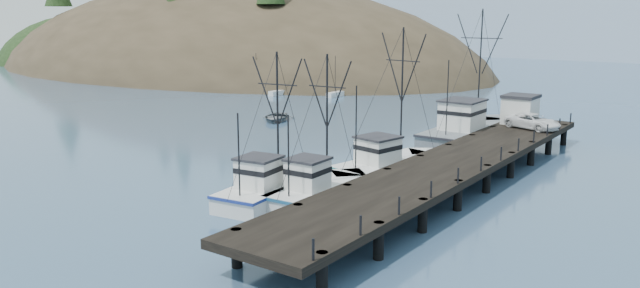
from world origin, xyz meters
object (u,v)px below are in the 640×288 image
object	(u,v)px
trawler_near	(319,190)
pier_shed	(520,109)
pier	(453,164)
work_vessel	(470,132)
pickup_truck	(533,121)
motorboat	(276,121)
trawler_far	(391,165)
trawler_mid	(271,188)

from	to	relation	value
trawler_near	pier_shed	xyz separation A→B (m)	(4.57, 26.68, 2.60)
pier	work_vessel	world-z (taller)	work_vessel
pickup_truck	motorboat	distance (m)	29.65
work_vessel	motorboat	xyz separation A→B (m)	(-23.90, -0.42, -1.23)
motorboat	trawler_far	bearing A→B (deg)	-59.37
pier_shed	motorboat	world-z (taller)	pier_shed
trawler_near	trawler_mid	distance (m)	3.29
trawler_far	pickup_truck	size ratio (longest dim) A/B	2.30
pier_shed	work_vessel	bearing A→B (deg)	-140.62
trawler_far	work_vessel	xyz separation A→B (m)	(0.51, 14.56, 0.41)
trawler_near	trawler_far	distance (m)	9.10
pier	pier_shed	distance (m)	18.12
trawler_mid	pier_shed	world-z (taller)	trawler_mid
trawler_near	work_vessel	distance (m)	23.67
pier_shed	pier	bearing A→B (deg)	-86.48
motorboat	pickup_truck	bearing A→B (deg)	-25.73
pier_shed	motorboat	size ratio (longest dim) A/B	0.58
motorboat	work_vessel	bearing A→B (deg)	-27.21
trawler_mid	pickup_truck	xyz separation A→B (m)	(9.38, 26.06, 1.89)
trawler_mid	pier_shed	distance (m)	29.31
pier	pickup_truck	distance (m)	15.89
pier_shed	trawler_mid	bearing A→B (deg)	-104.83
pier_shed	pickup_truck	size ratio (longest dim) A/B	0.63
trawler_mid	pickup_truck	world-z (taller)	trawler_mid
pickup_truck	trawler_near	bearing A→B (deg)	-175.92
pier	pier_shed	world-z (taller)	pier_shed
work_vessel	pickup_truck	bearing A→B (deg)	8.77
pickup_truck	trawler_far	bearing A→B (deg)	177.28
trawler_mid	motorboat	world-z (taller)	trawler_mid
trawler_far	motorboat	size ratio (longest dim) A/B	2.11
motorboat	pier_shed	bearing A→B (deg)	-21.10
pier	trawler_mid	world-z (taller)	trawler_mid
pier	pier_shed	bearing A→B (deg)	93.52
trawler_mid	trawler_near	bearing A→B (deg)	28.02
pier_shed	pickup_truck	bearing A→B (deg)	-48.46
pier_shed	trawler_far	bearing A→B (deg)	-103.42
pier	pickup_truck	bearing A→B (deg)	87.09
work_vessel	pickup_truck	world-z (taller)	work_vessel
pier	trawler_far	bearing A→B (deg)	175.49
trawler_far	pickup_truck	distance (m)	16.69
trawler_far	work_vessel	distance (m)	14.57
motorboat	trawler_mid	bearing A→B (deg)	-79.14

